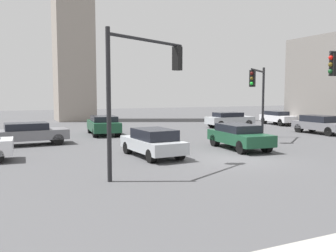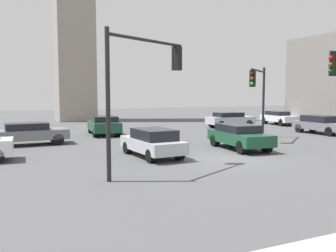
{
  "view_description": "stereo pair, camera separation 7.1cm",
  "coord_description": "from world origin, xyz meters",
  "px_view_note": "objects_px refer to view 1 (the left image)",
  "views": [
    {
      "loc": [
        -9.84,
        -14.17,
        3.12
      ],
      "look_at": [
        -1.45,
        4.13,
        1.27
      ],
      "focal_mm": 39.39,
      "sensor_mm": 36.0,
      "label": 1
    },
    {
      "loc": [
        -9.77,
        -14.2,
        3.12
      ],
      "look_at": [
        -1.45,
        4.13,
        1.27
      ],
      "focal_mm": 39.39,
      "sensor_mm": 36.0,
      "label": 2
    }
  ],
  "objects_px": {
    "car_2": "(320,124)",
    "car_6": "(278,117)",
    "traffic_light_1": "(258,88)",
    "car_7": "(29,133)",
    "car_3": "(229,119)",
    "traffic_light_2": "(146,73)",
    "car_0": "(104,125)",
    "car_8": "(239,136)",
    "car_5": "(153,142)"
  },
  "relations": [
    {
      "from": "traffic_light_1",
      "to": "car_6",
      "type": "distance_m",
      "value": 12.74
    },
    {
      "from": "traffic_light_2",
      "to": "car_0",
      "type": "bearing_deg",
      "value": 54.59
    },
    {
      "from": "car_2",
      "to": "car_3",
      "type": "height_order",
      "value": "car_2"
    },
    {
      "from": "car_0",
      "to": "car_8",
      "type": "relative_size",
      "value": 1.0
    },
    {
      "from": "car_2",
      "to": "car_8",
      "type": "height_order",
      "value": "car_2"
    },
    {
      "from": "car_0",
      "to": "car_6",
      "type": "relative_size",
      "value": 1.06
    },
    {
      "from": "car_2",
      "to": "car_7",
      "type": "xyz_separation_m",
      "value": [
        -20.39,
        2.7,
        -0.01
      ]
    },
    {
      "from": "car_2",
      "to": "car_8",
      "type": "bearing_deg",
      "value": -71.44
    },
    {
      "from": "car_0",
      "to": "car_5",
      "type": "xyz_separation_m",
      "value": [
        -0.22,
        -10.08,
        -0.03
      ]
    },
    {
      "from": "car_0",
      "to": "car_6",
      "type": "bearing_deg",
      "value": -79.84
    },
    {
      "from": "traffic_light_2",
      "to": "car_3",
      "type": "height_order",
      "value": "traffic_light_2"
    },
    {
      "from": "car_5",
      "to": "car_6",
      "type": "distance_m",
      "value": 21.06
    },
    {
      "from": "traffic_light_1",
      "to": "car_2",
      "type": "height_order",
      "value": "traffic_light_1"
    },
    {
      "from": "traffic_light_1",
      "to": "car_3",
      "type": "xyz_separation_m",
      "value": [
        3.21,
        7.92,
        -2.67
      ]
    },
    {
      "from": "car_3",
      "to": "car_2",
      "type": "bearing_deg",
      "value": -61.66
    },
    {
      "from": "car_2",
      "to": "car_6",
      "type": "bearing_deg",
      "value": 159.84
    },
    {
      "from": "car_0",
      "to": "car_8",
      "type": "height_order",
      "value": "car_0"
    },
    {
      "from": "traffic_light_2",
      "to": "car_2",
      "type": "relative_size",
      "value": 1.26
    },
    {
      "from": "car_8",
      "to": "car_3",
      "type": "bearing_deg",
      "value": 152.77
    },
    {
      "from": "car_3",
      "to": "car_6",
      "type": "distance_m",
      "value": 5.97
    },
    {
      "from": "car_6",
      "to": "traffic_light_2",
      "type": "bearing_deg",
      "value": -47.82
    },
    {
      "from": "car_2",
      "to": "car_5",
      "type": "height_order",
      "value": "car_5"
    },
    {
      "from": "traffic_light_2",
      "to": "car_5",
      "type": "xyz_separation_m",
      "value": [
        1.51,
        3.04,
        -3.14
      ]
    },
    {
      "from": "traffic_light_2",
      "to": "car_5",
      "type": "bearing_deg",
      "value": 35.69
    },
    {
      "from": "traffic_light_1",
      "to": "car_0",
      "type": "distance_m",
      "value": 11.27
    },
    {
      "from": "car_8",
      "to": "car_2",
      "type": "bearing_deg",
      "value": 114.81
    },
    {
      "from": "traffic_light_1",
      "to": "car_7",
      "type": "height_order",
      "value": "traffic_light_1"
    },
    {
      "from": "traffic_light_2",
      "to": "car_2",
      "type": "distance_m",
      "value": 18.48
    },
    {
      "from": "traffic_light_1",
      "to": "car_5",
      "type": "bearing_deg",
      "value": -20.65
    },
    {
      "from": "car_3",
      "to": "car_5",
      "type": "height_order",
      "value": "car_5"
    },
    {
      "from": "car_7",
      "to": "car_0",
      "type": "bearing_deg",
      "value": 30.04
    },
    {
      "from": "car_7",
      "to": "car_3",
      "type": "bearing_deg",
      "value": 11.86
    },
    {
      "from": "traffic_light_2",
      "to": "car_7",
      "type": "bearing_deg",
      "value": 82.34
    },
    {
      "from": "car_5",
      "to": "car_8",
      "type": "xyz_separation_m",
      "value": [
        5.25,
        0.33,
        0.02
      ]
    },
    {
      "from": "car_0",
      "to": "car_3",
      "type": "xyz_separation_m",
      "value": [
        11.54,
        0.8,
        -0.01
      ]
    },
    {
      "from": "car_3",
      "to": "car_8",
      "type": "bearing_deg",
      "value": -120.54
    },
    {
      "from": "car_2",
      "to": "car_8",
      "type": "xyz_separation_m",
      "value": [
        -10.02,
        -3.72,
        0.01
      ]
    },
    {
      "from": "car_5",
      "to": "car_6",
      "type": "relative_size",
      "value": 1.0
    },
    {
      "from": "traffic_light_1",
      "to": "car_3",
      "type": "bearing_deg",
      "value": -151.85
    },
    {
      "from": "car_7",
      "to": "traffic_light_2",
      "type": "bearing_deg",
      "value": -71.66
    },
    {
      "from": "traffic_light_1",
      "to": "car_5",
      "type": "distance_m",
      "value": 9.44
    },
    {
      "from": "car_5",
      "to": "car_6",
      "type": "xyz_separation_m",
      "value": [
        17.71,
        11.39,
        -0.01
      ]
    },
    {
      "from": "car_2",
      "to": "car_7",
      "type": "height_order",
      "value": "car_2"
    },
    {
      "from": "car_5",
      "to": "car_7",
      "type": "xyz_separation_m",
      "value": [
        -5.12,
        6.75,
        0.0
      ]
    },
    {
      "from": "traffic_light_1",
      "to": "car_6",
      "type": "relative_size",
      "value": 1.16
    },
    {
      "from": "car_0",
      "to": "car_6",
      "type": "height_order",
      "value": "car_0"
    },
    {
      "from": "car_0",
      "to": "car_2",
      "type": "distance_m",
      "value": 16.22
    },
    {
      "from": "car_2",
      "to": "car_6",
      "type": "xyz_separation_m",
      "value": [
        2.44,
        7.34,
        -0.02
      ]
    },
    {
      "from": "car_3",
      "to": "car_7",
      "type": "height_order",
      "value": "car_3"
    },
    {
      "from": "car_2",
      "to": "car_6",
      "type": "height_order",
      "value": "car_2"
    }
  ]
}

